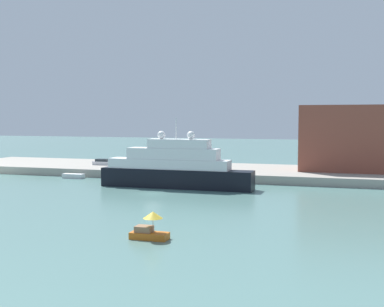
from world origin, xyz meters
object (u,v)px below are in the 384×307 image
work_barge (73,176)px  person_figure (119,164)px  harbor_building (351,138)px  large_yacht (174,168)px  mooring_bollard (195,171)px  small_motorboat (150,228)px  parked_car (103,162)px

work_barge → person_figure: (6.25, 7.21, 1.95)m
harbor_building → large_yacht: bearing=-142.6°
large_yacht → mooring_bollard: bearing=86.7°
harbor_building → mooring_bollard: 30.75m
large_yacht → harbor_building: bearing=37.4°
large_yacht → harbor_building: 35.91m
small_motorboat → parked_car: bearing=121.9°
large_yacht → work_barge: (-23.11, 6.42, -2.84)m
parked_car → large_yacht: bearing=-38.3°
work_barge → parked_car: bearing=88.5°
small_motorboat → parked_car: (-32.32, 52.01, 1.02)m
parked_car → mooring_bollard: size_ratio=6.34×
large_yacht → person_figure: large_yacht is taller
small_motorboat → parked_car: 61.24m
harbor_building → person_figure: harbor_building is taller
small_motorboat → mooring_bollard: small_motorboat is taller
mooring_bollard → large_yacht: bearing=-93.3°
large_yacht → harbor_building: size_ratio=1.37×
large_yacht → work_barge: large_yacht is taller
large_yacht → harbor_building: harbor_building is taller
harbor_building → person_figure: bearing=-169.9°
work_barge → mooring_bollard: mooring_bollard is taller
person_figure → mooring_bollard: size_ratio=2.59×
large_yacht → harbor_building: (28.28, 21.65, 4.56)m
person_figure → small_motorboat: bearing=-61.0°
person_figure → parked_car: bearing=143.7°
small_motorboat → parked_car: size_ratio=0.86×
large_yacht → small_motorboat: bearing=-74.4°
large_yacht → parked_car: bearing=141.7°
large_yacht → small_motorboat: large_yacht is taller
work_barge → parked_car: size_ratio=0.98×
small_motorboat → harbor_building: bearing=71.4°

